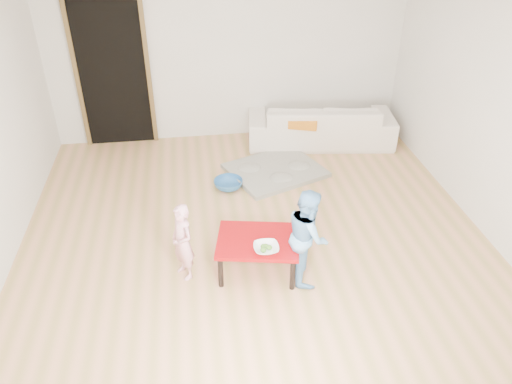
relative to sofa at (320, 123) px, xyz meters
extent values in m
cube|color=tan|center=(-1.27, -2.05, -0.30)|extent=(5.00, 5.00, 0.01)
cube|color=silver|center=(-1.27, 0.45, 1.00)|extent=(5.00, 0.02, 2.60)
cube|color=silver|center=(1.23, -2.05, 1.00)|extent=(0.02, 5.00, 2.60)
imported|color=silver|center=(0.00, 0.00, 0.00)|extent=(2.16, 1.07, 0.61)
cube|color=orange|center=(-0.33, -0.20, 0.16)|extent=(0.56, 0.53, 0.12)
imported|color=white|center=(-1.26, -2.86, 0.12)|extent=(0.24, 0.24, 0.06)
imported|color=pink|center=(-2.03, -2.64, 0.10)|extent=(0.32, 0.35, 0.81)
imported|color=#69B7F4|center=(-0.86, -2.82, 0.19)|extent=(0.40, 0.50, 0.98)
imported|color=#29629D|center=(-1.45, -1.10, -0.25)|extent=(0.36, 0.36, 0.11)
camera|label=1|loc=(-1.86, -6.42, 3.04)|focal=35.00mm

